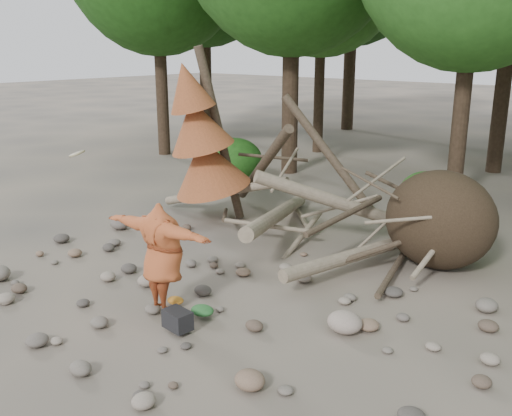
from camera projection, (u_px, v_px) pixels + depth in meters
The scene contains 12 objects.
ground at pixel (194, 301), 10.01m from camera, with size 120.00×120.00×0.00m, color #514C44.
deadfall_pile at pixel (411, 217), 11.62m from camera, with size 8.55×5.24×3.30m.
dead_conifer at pixel (202, 140), 13.83m from camera, with size 2.06×2.16×4.35m.
bush_left at pixel (235, 160), 18.51m from camera, with size 1.80×1.80×1.44m, color #1F5316.
bush_mid at pixel (426, 192), 15.11m from camera, with size 1.40×1.40×1.12m, color #2A691E.
frisbee_thrower at pixel (162, 257), 9.30m from camera, with size 3.47×0.74×2.45m.
backpack at pixel (178, 323), 8.89m from camera, with size 0.45×0.30×0.30m, color black.
cloth_green at pixel (202, 313), 9.38m from camera, with size 0.41×0.34×0.15m, color #265F2B.
cloth_orange at pixel (176, 303), 9.79m from camera, with size 0.31×0.25×0.11m, color #BB7320.
boulder_front_right at pixel (250, 380), 7.42m from camera, with size 0.42×0.38×0.25m, color #7C624D.
boulder_mid_right at pixel (345, 322), 8.88m from camera, with size 0.56×0.50×0.34m, color gray.
boulder_mid_left at pixel (119, 224), 13.85m from camera, with size 0.47×0.43×0.28m, color #625952.
Camera 1 is at (6.72, -6.33, 4.33)m, focal length 40.00 mm.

